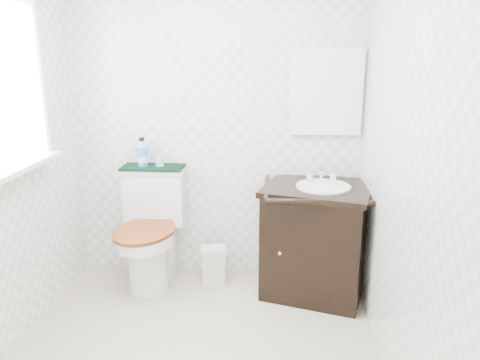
# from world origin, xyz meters

# --- Properties ---
(wall_back) EXTENTS (2.40, 0.00, 2.40)m
(wall_back) POSITION_xyz_m (0.00, 1.20, 1.20)
(wall_back) COLOR white
(wall_back) RESTS_ON ground
(wall_front) EXTENTS (2.40, 0.00, 2.40)m
(wall_front) POSITION_xyz_m (0.00, -1.20, 1.20)
(wall_front) COLOR white
(wall_front) RESTS_ON ground
(wall_right) EXTENTS (0.00, 2.40, 2.40)m
(wall_right) POSITION_xyz_m (1.10, 0.00, 1.20)
(wall_right) COLOR white
(wall_right) RESTS_ON ground
(window) EXTENTS (0.02, 0.70, 0.90)m
(window) POSITION_xyz_m (-1.07, 0.25, 1.55)
(window) COLOR white
(window) RESTS_ON wall_left
(mirror) EXTENTS (0.50, 0.02, 0.60)m
(mirror) POSITION_xyz_m (0.82, 1.18, 1.45)
(mirror) COLOR silver
(mirror) RESTS_ON wall_back
(toilet) EXTENTS (0.50, 0.68, 0.88)m
(toilet) POSITION_xyz_m (-0.47, 0.96, 0.38)
(toilet) COLOR white
(toilet) RESTS_ON floor
(vanity) EXTENTS (0.87, 0.80, 0.92)m
(vanity) POSITION_xyz_m (0.77, 0.90, 0.43)
(vanity) COLOR black
(vanity) RESTS_ON floor
(trash_bin) EXTENTS (0.22, 0.19, 0.28)m
(trash_bin) POSITION_xyz_m (-0.00, 0.99, 0.15)
(trash_bin) COLOR silver
(trash_bin) RESTS_ON floor
(towel) EXTENTS (0.47, 0.22, 0.02)m
(towel) POSITION_xyz_m (-0.47, 1.09, 0.89)
(towel) COLOR black
(towel) RESTS_ON toilet
(mouthwash_bottle) EXTENTS (0.08, 0.08, 0.22)m
(mouthwash_bottle) POSITION_xyz_m (-0.55, 1.10, 1.00)
(mouthwash_bottle) COLOR #187ED4
(mouthwash_bottle) RESTS_ON towel
(cup) EXTENTS (0.07, 0.07, 0.08)m
(cup) POSITION_xyz_m (-0.42, 1.11, 0.94)
(cup) COLOR #7CACCB
(cup) RESTS_ON towel
(soap_bar) EXTENTS (0.07, 0.05, 0.02)m
(soap_bar) POSITION_xyz_m (0.71, 0.99, 0.83)
(soap_bar) COLOR teal
(soap_bar) RESTS_ON vanity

